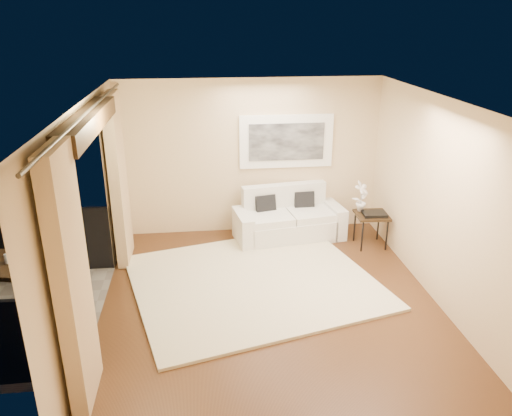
{
  "coord_description": "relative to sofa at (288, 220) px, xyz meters",
  "views": [
    {
      "loc": [
        -0.87,
        -5.83,
        3.66
      ],
      "look_at": [
        -0.09,
        0.84,
        1.05
      ],
      "focal_mm": 35.0,
      "sensor_mm": 36.0,
      "label": 1
    }
  ],
  "objects": [
    {
      "name": "floor",
      "position": [
        -0.61,
        -2.09,
        -0.32
      ],
      "size": [
        5.0,
        5.0,
        0.0
      ],
      "primitive_type": "plane",
      "color": "#502F17",
      "rests_on": "ground"
    },
    {
      "name": "room_shell",
      "position": [
        -2.74,
        -2.09,
        2.2
      ],
      "size": [
        5.0,
        6.4,
        5.0
      ],
      "color": "white",
      "rests_on": "ground"
    },
    {
      "name": "balcony",
      "position": [
        -3.92,
        -2.09,
        -0.14
      ],
      "size": [
        1.81,
        2.6,
        1.17
      ],
      "color": "#605B56",
      "rests_on": "ground"
    },
    {
      "name": "curtains",
      "position": [
        -2.72,
        -2.09,
        1.02
      ],
      "size": [
        0.16,
        4.8,
        2.64
      ],
      "color": "tan",
      "rests_on": "ground"
    },
    {
      "name": "artwork",
      "position": [
        0.01,
        0.38,
        1.3
      ],
      "size": [
        1.62,
        0.07,
        0.92
      ],
      "color": "white",
      "rests_on": "room_shell"
    },
    {
      "name": "rug",
      "position": [
        -0.78,
        -1.55,
        -0.29
      ],
      "size": [
        3.98,
        3.67,
        0.04
      ],
      "primitive_type": "cube",
      "rotation": [
        0.0,
        0.0,
        0.26
      ],
      "color": "beige",
      "rests_on": "floor"
    },
    {
      "name": "sofa",
      "position": [
        0.0,
        0.0,
        0.0
      ],
      "size": [
        1.96,
        1.06,
        0.89
      ],
      "rotation": [
        0.0,
        0.0,
        0.15
      ],
      "color": "silver",
      "rests_on": "floor"
    },
    {
      "name": "side_table",
      "position": [
        1.32,
        -0.52,
        0.2
      ],
      "size": [
        0.55,
        0.55,
        0.57
      ],
      "rotation": [
        0.0,
        0.0,
        -0.05
      ],
      "color": "black",
      "rests_on": "floor"
    },
    {
      "name": "tray",
      "position": [
        1.34,
        -0.57,
        0.28
      ],
      "size": [
        0.4,
        0.3,
        0.05
      ],
      "primitive_type": "cube",
      "rotation": [
        0.0,
        0.0,
        -0.06
      ],
      "color": "black",
      "rests_on": "side_table"
    },
    {
      "name": "orchid",
      "position": [
        1.16,
        -0.37,
        0.52
      ],
      "size": [
        0.33,
        0.31,
        0.53
      ],
      "primitive_type": "imported",
      "rotation": [
        0.0,
        0.0,
        0.57
      ],
      "color": "white",
      "rests_on": "side_table"
    },
    {
      "name": "bistro_table",
      "position": [
        -3.94,
        -2.17,
        0.45
      ],
      "size": [
        0.85,
        0.85,
        0.84
      ],
      "rotation": [
        0.0,
        0.0,
        -0.22
      ],
      "color": "black",
      "rests_on": "balcony"
    },
    {
      "name": "balcony_chair_far",
      "position": [
        -3.66,
        -1.2,
        0.32
      ],
      "size": [
        0.53,
        0.54,
        1.09
      ],
      "rotation": [
        0.0,
        0.0,
        3.28
      ],
      "color": "black",
      "rests_on": "balcony"
    },
    {
      "name": "balcony_chair_near",
      "position": [
        -3.37,
        -2.33,
        0.22
      ],
      "size": [
        0.4,
        0.4,
        0.93
      ],
      "rotation": [
        0.0,
        0.0,
        -0.0
      ],
      "color": "black",
      "rests_on": "balcony"
    },
    {
      "name": "candle",
      "position": [
        -3.9,
        -2.0,
        0.56
      ],
      "size": [
        0.06,
        0.06,
        0.07
      ],
      "primitive_type": "cylinder",
      "color": "red",
      "rests_on": "bistro_table"
    },
    {
      "name": "glass_a",
      "position": [
        -3.86,
        -2.2,
        0.59
      ],
      "size": [
        0.06,
        0.06,
        0.12
      ],
      "primitive_type": "cylinder",
      "color": "silver",
      "rests_on": "bistro_table"
    },
    {
      "name": "glass_b",
      "position": [
        -3.76,
        -2.16,
        0.59
      ],
      "size": [
        0.06,
        0.06,
        0.12
      ],
      "primitive_type": "cylinder",
      "color": "silver",
      "rests_on": "bistro_table"
    }
  ]
}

